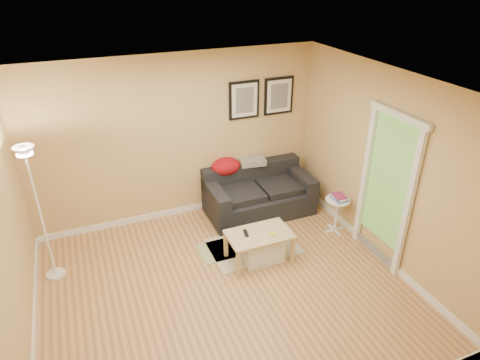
{
  "coord_description": "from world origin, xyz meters",
  "views": [
    {
      "loc": [
        -1.38,
        -3.87,
        3.74
      ],
      "look_at": [
        0.55,
        0.85,
        1.05
      ],
      "focal_mm": 31.47,
      "sensor_mm": 36.0,
      "label": 1
    }
  ],
  "objects_px": {
    "floor_lamp": "(42,219)",
    "storage_bin": "(261,248)",
    "side_table": "(336,215)",
    "book_stack": "(340,197)",
    "coffee_table": "(259,246)",
    "sofa": "(259,192)"
  },
  "relations": [
    {
      "from": "floor_lamp",
      "to": "storage_bin",
      "type": "bearing_deg",
      "value": -15.13
    },
    {
      "from": "side_table",
      "to": "book_stack",
      "type": "bearing_deg",
      "value": -22.42
    },
    {
      "from": "storage_bin",
      "to": "book_stack",
      "type": "distance_m",
      "value": 1.44
    },
    {
      "from": "side_table",
      "to": "storage_bin",
      "type": "bearing_deg",
      "value": -171.9
    },
    {
      "from": "storage_bin",
      "to": "floor_lamp",
      "type": "height_order",
      "value": "floor_lamp"
    },
    {
      "from": "side_table",
      "to": "book_stack",
      "type": "distance_m",
      "value": 0.32
    },
    {
      "from": "side_table",
      "to": "floor_lamp",
      "type": "relative_size",
      "value": 0.3
    },
    {
      "from": "storage_bin",
      "to": "book_stack",
      "type": "bearing_deg",
      "value": 7.7
    },
    {
      "from": "storage_bin",
      "to": "coffee_table",
      "type": "bearing_deg",
      "value": 179.57
    },
    {
      "from": "sofa",
      "to": "storage_bin",
      "type": "bearing_deg",
      "value": -113.24
    },
    {
      "from": "storage_bin",
      "to": "book_stack",
      "type": "xyz_separation_m",
      "value": [
        1.36,
        0.18,
        0.43
      ]
    },
    {
      "from": "storage_bin",
      "to": "side_table",
      "type": "height_order",
      "value": "side_table"
    },
    {
      "from": "sofa",
      "to": "floor_lamp",
      "type": "distance_m",
      "value": 3.24
    },
    {
      "from": "sofa",
      "to": "book_stack",
      "type": "bearing_deg",
      "value": -47.9
    },
    {
      "from": "book_stack",
      "to": "floor_lamp",
      "type": "distance_m",
      "value": 4.08
    },
    {
      "from": "coffee_table",
      "to": "floor_lamp",
      "type": "relative_size",
      "value": 0.47
    },
    {
      "from": "book_stack",
      "to": "storage_bin",
      "type": "bearing_deg",
      "value": -170.17
    },
    {
      "from": "coffee_table",
      "to": "book_stack",
      "type": "xyz_separation_m",
      "value": [
        1.39,
        0.18,
        0.38
      ]
    },
    {
      "from": "storage_bin",
      "to": "side_table",
      "type": "xyz_separation_m",
      "value": [
        1.34,
        0.19,
        0.1
      ]
    },
    {
      "from": "sofa",
      "to": "floor_lamp",
      "type": "height_order",
      "value": "floor_lamp"
    },
    {
      "from": "floor_lamp",
      "to": "book_stack",
      "type": "bearing_deg",
      "value": -7.63
    },
    {
      "from": "coffee_table",
      "to": "storage_bin",
      "type": "distance_m",
      "value": 0.05
    }
  ]
}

